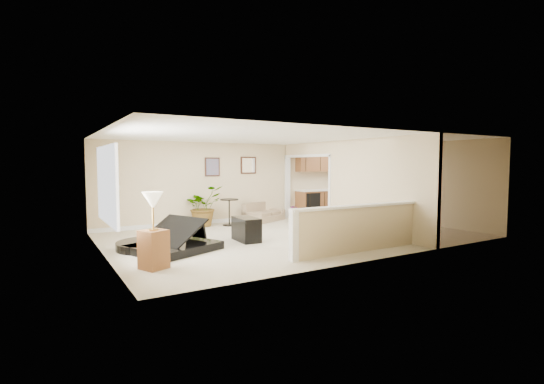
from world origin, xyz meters
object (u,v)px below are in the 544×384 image
accent_table (229,209)px  palm_plant (203,206)px  loveseat (263,212)px  lamp_stand (153,236)px  piano (169,220)px  piano_bench (246,229)px  small_plant (293,215)px

accent_table → palm_plant: size_ratio=0.61×
loveseat → lamp_stand: lamp_stand is taller
piano → loveseat: (3.90, 2.79, -0.34)m
piano_bench → lamp_stand: 2.91m
palm_plant → accent_table: bearing=-22.7°
piano → palm_plant: (1.81, 2.72, -0.05)m
small_plant → accent_table: bearing=171.1°
piano → piano_bench: 1.89m
small_plant → piano_bench: bearing=-143.2°
small_plant → lamp_stand: bearing=-146.9°
accent_table → small_plant: 2.14m
piano → small_plant: 5.09m
accent_table → palm_plant: 0.77m
piano → small_plant: size_ratio=4.63×
small_plant → lamp_stand: (-5.30, -3.46, 0.36)m
piano_bench → accent_table: (0.66, 2.39, 0.23)m
piano → accent_table: bearing=21.1°
loveseat → palm_plant: 2.11m
palm_plant → lamp_stand: bearing=-121.4°
accent_table → small_plant: size_ratio=1.61×
loveseat → lamp_stand: 6.20m
piano_bench → lamp_stand: lamp_stand is taller
loveseat → palm_plant: bearing=157.1°
piano_bench → loveseat: (2.05, 2.76, 0.01)m
piano_bench → accent_table: 2.49m
lamp_stand → piano: bearing=63.4°
loveseat → palm_plant: (-2.09, -0.07, 0.29)m
accent_table → small_plant: (2.10, -0.33, -0.30)m
small_plant → piano: bearing=-155.6°
small_plant → lamp_stand: 6.34m
palm_plant → piano: bearing=-123.7°
small_plant → loveseat: bearing=135.5°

